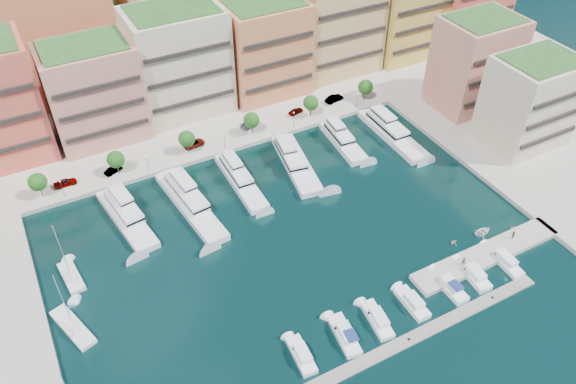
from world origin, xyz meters
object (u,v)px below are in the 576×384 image
at_px(car_3, 250,123).
at_px(lamppost_1, 147,161).
at_px(tree_5, 366,87).
at_px(yacht_5, 342,139).
at_px(tree_0, 38,182).
at_px(sailboat_1, 73,328).
at_px(car_0, 65,182).
at_px(tree_1, 116,159).
at_px(lamppost_3, 294,117).
at_px(yacht_6, 390,131).
at_px(lamppost_0, 61,186).
at_px(cruiser_5, 377,320).
at_px(yacht_2, 189,201).
at_px(car_4, 296,111).
at_px(cruiser_6, 412,303).
at_px(cruiser_8, 473,275).
at_px(cruiser_9, 504,260).
at_px(car_5, 334,98).
at_px(car_1, 113,170).
at_px(car_2, 194,143).
at_px(lamppost_2, 224,138).
at_px(lamppost_4, 357,98).
at_px(tender_2, 483,232).
at_px(cruiser_4, 345,335).
at_px(tender_1, 454,242).
at_px(cruiser_7, 449,286).
at_px(tree_3, 251,120).
at_px(tree_4, 311,103).
at_px(tree_2, 187,139).
at_px(yacht_1, 126,216).
at_px(cruiser_3, 302,355).
at_px(yacht_3, 239,178).
at_px(tender_3, 513,228).
at_px(sailboat_2, 72,277).

bearing_deg(car_3, lamppost_1, 77.16).
height_order(tree_5, yacht_5, tree_5).
xyz_separation_m(tree_0, sailboat_1, (-1.53, -35.62, -4.44)).
relative_size(lamppost_1, sailboat_1, 0.32).
bearing_deg(car_0, tree_1, -96.88).
height_order(lamppost_3, yacht_6, yacht_6).
distance_m(lamppost_0, cruiser_5, 68.47).
height_order(yacht_2, car_4, yacht_2).
bearing_deg(cruiser_6, cruiser_8, -0.02).
distance_m(yacht_2, cruiser_9, 62.20).
distance_m(cruiser_5, car_5, 67.70).
bearing_deg(cruiser_5, lamppost_0, 125.35).
bearing_deg(car_1, car_2, -109.36).
distance_m(lamppost_0, lamppost_2, 36.00).
xyz_separation_m(lamppost_4, tender_2, (-2.19, -48.25, -3.44)).
xyz_separation_m(lamppost_3, lamppost_4, (18.00, 0.00, 0.00)).
xyz_separation_m(cruiser_4, tender_1, (29.70, 8.05, -0.15)).
bearing_deg(cruiser_7, yacht_6, 66.76).
relative_size(tree_3, tree_4, 1.00).
relative_size(lamppost_1, yacht_6, 0.18).
bearing_deg(tree_2, car_0, 177.38).
bearing_deg(cruiser_5, yacht_1, 124.31).
distance_m(tree_2, cruiser_3, 58.30).
height_order(lamppost_3, lamppost_4, same).
relative_size(lamppost_4, car_1, 1.03).
bearing_deg(yacht_3, tender_3, -42.91).
bearing_deg(tree_1, tree_5, 0.00).
bearing_deg(sailboat_2, cruiser_7, -29.99).
bearing_deg(tree_2, tree_4, 0.00).
xyz_separation_m(lamppost_1, cruiser_3, (7.13, -55.78, -3.28)).
xyz_separation_m(tree_4, lamppost_0, (-60.00, -2.30, -0.92)).
bearing_deg(cruiser_7, tender_3, 14.97).
height_order(tree_5, yacht_1, tree_5).
bearing_deg(tree_1, cruiser_3, -77.26).
bearing_deg(cruiser_6, yacht_5, 72.38).
relative_size(tree_0, cruiser_7, 0.69).
bearing_deg(cruiser_8, yacht_2, 132.28).
relative_size(cruiser_3, sailboat_2, 0.57).
height_order(lamppost_0, lamppost_1, same).
bearing_deg(lamppost_3, cruiser_9, -76.13).
relative_size(tree_3, tender_3, 4.13).
height_order(tree_3, lamppost_4, tree_3).
xyz_separation_m(cruiser_6, car_4, (10.48, 60.81, 1.13)).
bearing_deg(lamppost_4, cruiser_7, -107.09).
height_order(yacht_5, car_1, yacht_5).
bearing_deg(tree_4, car_0, 178.80).
bearing_deg(tree_4, tender_1, -86.75).
xyz_separation_m(cruiser_3, cruiser_7, (29.71, -0.03, 0.02)).
bearing_deg(sailboat_1, sailboat_2, 79.41).
distance_m(cruiser_6, tender_1, 17.90).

